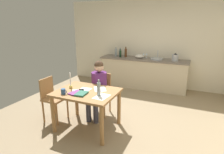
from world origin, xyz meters
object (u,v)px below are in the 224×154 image
at_px(book_cookery, 75,93).
at_px(wine_glass_by_kettle, 144,54).
at_px(bottle_oil, 116,52).
at_px(bottle_wine_red, 120,54).
at_px(chair_at_table, 101,91).
at_px(wine_glass_near_sink, 147,54).
at_px(candlestick, 71,84).
at_px(dining_table, 87,97).
at_px(sink_unit, 157,59).
at_px(mixing_bowl, 139,56).
at_px(wine_bottle_on_table, 99,89).
at_px(book_magazine, 81,94).
at_px(coffee_mug, 63,91).
at_px(bottle_sauce, 126,53).
at_px(person_seated, 98,86).
at_px(stovetop_kettle, 175,57).
at_px(chair_side_empty, 52,97).
at_px(bottle_vinegar, 120,53).

relative_size(book_cookery, wine_glass_by_kettle, 1.56).
bearing_deg(bottle_oil, bottle_wine_red, -27.11).
relative_size(chair_at_table, wine_glass_near_sink, 5.74).
distance_m(candlestick, bottle_wine_red, 2.64).
xyz_separation_m(dining_table, bottle_oil, (-0.57, 2.76, 0.40)).
bearing_deg(book_cookery, bottle_wine_red, 108.48).
height_order(book_cookery, sink_unit, sink_unit).
height_order(book_cookery, mixing_bowl, mixing_bowl).
distance_m(wine_bottle_on_table, wine_glass_by_kettle, 2.99).
distance_m(book_magazine, bottle_wine_red, 2.87).
xyz_separation_m(coffee_mug, candlestick, (-0.06, 0.30, 0.04)).
bearing_deg(wine_glass_near_sink, candlestick, -104.56).
height_order(wine_bottle_on_table, wine_glass_near_sink, wine_glass_near_sink).
bearing_deg(sink_unit, mixing_bowl, 179.75).
relative_size(bottle_sauce, mixing_bowl, 1.26).
xyz_separation_m(person_seated, stovetop_kettle, (1.28, 2.21, 0.32)).
bearing_deg(person_seated, bottle_sauce, 95.16).
relative_size(sink_unit, bottle_wine_red, 1.41).
bearing_deg(book_cookery, chair_side_empty, 179.44).
xyz_separation_m(book_cookery, stovetop_kettle, (1.36, 2.91, 0.24)).
bearing_deg(person_seated, bottle_vinegar, 100.00).
relative_size(wine_bottle_on_table, bottle_sauce, 0.92).
xyz_separation_m(sink_unit, wine_glass_by_kettle, (-0.43, 0.15, 0.09)).
xyz_separation_m(bottle_sauce, mixing_bowl, (0.46, -0.04, -0.08)).
distance_m(person_seated, bottle_sauce, 2.30).
bearing_deg(chair_side_empty, candlestick, 3.01).
distance_m(book_cookery, bottle_vinegar, 3.04).
distance_m(bottle_oil, bottle_sauce, 0.32).
bearing_deg(person_seated, bottle_wine_red, 98.85).
distance_m(chair_at_table, bottle_vinegar, 2.25).
distance_m(coffee_mug, wine_glass_by_kettle, 3.24).
bearing_deg(book_magazine, wine_bottle_on_table, 9.26).
xyz_separation_m(person_seated, sink_unit, (0.77, 2.22, 0.24)).
distance_m(person_seated, stovetop_kettle, 2.58).
distance_m(chair_at_table, chair_side_empty, 1.02).
distance_m(book_magazine, stovetop_kettle, 3.18).
xyz_separation_m(book_cookery, mixing_bowl, (0.33, 2.92, 0.20)).
bearing_deg(wine_glass_by_kettle, wine_bottle_on_table, -89.82).
xyz_separation_m(dining_table, book_magazine, (0.00, -0.17, 0.13)).
distance_m(book_cookery, wine_bottle_on_table, 0.45).
xyz_separation_m(bottle_oil, mixing_bowl, (0.77, -0.01, -0.07)).
height_order(bottle_vinegar, stovetop_kettle, bottle_vinegar).
bearing_deg(coffee_mug, bottle_sauce, 89.12).
height_order(book_magazine, mixing_bowl, mixing_bowl).
bearing_deg(wine_glass_by_kettle, dining_table, -95.81).
bearing_deg(wine_bottle_on_table, mixing_bowl, 91.95).
height_order(dining_table, book_magazine, book_magazine).
relative_size(coffee_mug, bottle_wine_red, 0.46).
distance_m(coffee_mug, bottle_sauce, 3.08).
height_order(person_seated, wine_glass_near_sink, person_seated).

